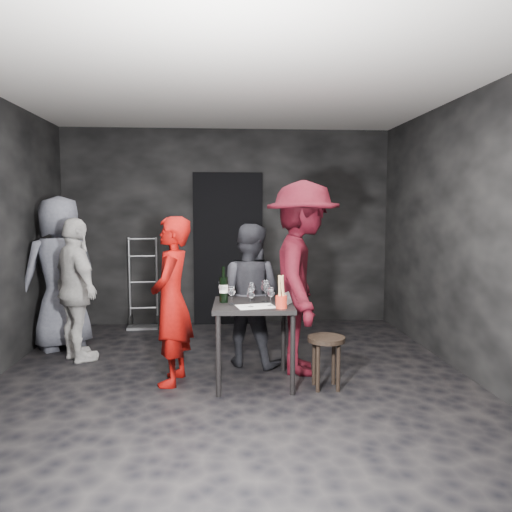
{
  "coord_description": "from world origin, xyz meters",
  "views": [
    {
      "loc": [
        -0.11,
        -4.47,
        1.61
      ],
      "look_at": [
        0.23,
        0.25,
        1.16
      ],
      "focal_mm": 35.0,
      "sensor_mm": 36.0,
      "label": 1
    }
  ],
  "objects": [
    {
      "name": "reserved_card",
      "position": [
        0.47,
        -0.05,
        0.8
      ],
      "size": [
        0.13,
        0.16,
        0.11
      ],
      "primitive_type": null,
      "rotation": [
        0.0,
        0.0,
        -0.43
      ],
      "color": "white",
      "rests_on": "tasting_table"
    },
    {
      "name": "wine_glass_e",
      "position": [
        0.33,
        -0.13,
        0.84
      ],
      "size": [
        0.08,
        0.08,
        0.18
      ],
      "primitive_type": null,
      "rotation": [
        0.0,
        0.0,
        0.18
      ],
      "color": "white",
      "rests_on": "tasting_table"
    },
    {
      "name": "stool",
      "position": [
        0.83,
        -0.17,
        0.37
      ],
      "size": [
        0.33,
        0.33,
        0.47
      ],
      "rotation": [
        0.0,
        0.0,
        0.31
      ],
      "color": "black",
      "rests_on": "floor"
    },
    {
      "name": "tasting_table",
      "position": [
        0.19,
        0.01,
        0.65
      ],
      "size": [
        0.72,
        0.72,
        0.75
      ],
      "rotation": [
        0.0,
        0.0,
        -0.04
      ],
      "color": "black",
      "rests_on": "floor"
    },
    {
      "name": "wallbox_lower",
      "position": [
        1.05,
        2.45,
        1.4
      ],
      "size": [
        0.1,
        0.06,
        0.14
      ],
      "primitive_type": "cube",
      "color": "#B7B7B2",
      "rests_on": "wall_back"
    },
    {
      "name": "ceiling",
      "position": [
        0.0,
        0.0,
        2.7
      ],
      "size": [
        4.5,
        5.0,
        0.02
      ],
      "primitive_type": "cube",
      "color": "silver",
      "rests_on": "ground"
    },
    {
      "name": "woman_black",
      "position": [
        0.18,
        0.59,
        0.71
      ],
      "size": [
        0.78,
        0.63,
        1.42
      ],
      "primitive_type": "imported",
      "rotation": [
        0.0,
        0.0,
        2.71
      ],
      "color": "#25262B",
      "rests_on": "floor"
    },
    {
      "name": "wall_back",
      "position": [
        0.0,
        2.5,
        1.35
      ],
      "size": [
        4.5,
        0.04,
        2.7
      ],
      "primitive_type": "cube",
      "color": "black",
      "rests_on": "ground"
    },
    {
      "name": "breadstick_cup",
      "position": [
        0.41,
        -0.24,
        0.89
      ],
      "size": [
        0.1,
        0.1,
        0.31
      ],
      "rotation": [
        0.0,
        0.0,
        0.42
      ],
      "color": "red",
      "rests_on": "tasting_table"
    },
    {
      "name": "bystander_cream",
      "position": [
        -1.62,
        0.84,
        0.77
      ],
      "size": [
        0.88,
        0.98,
        1.53
      ],
      "primitive_type": "imported",
      "rotation": [
        0.0,
        0.0,
        2.21
      ],
      "color": "beige",
      "rests_on": "floor"
    },
    {
      "name": "wine_glass_a",
      "position": [
        -0.01,
        -0.04,
        0.84
      ],
      "size": [
        0.08,
        0.08,
        0.18
      ],
      "primitive_type": null,
      "rotation": [
        0.0,
        0.0,
        -0.19
      ],
      "color": "white",
      "rests_on": "tasting_table"
    },
    {
      "name": "wine_glass_d",
      "position": [
        0.15,
        -0.18,
        0.84
      ],
      "size": [
        0.08,
        0.08,
        0.18
      ],
      "primitive_type": null,
      "rotation": [
        0.0,
        0.0,
        0.14
      ],
      "color": "white",
      "rests_on": "tasting_table"
    },
    {
      "name": "server_red",
      "position": [
        -0.56,
        0.08,
        0.79
      ],
      "size": [
        0.46,
        0.63,
        1.58
      ],
      "primitive_type": "imported",
      "rotation": [
        0.0,
        0.0,
        -1.72
      ],
      "color": "#850805",
      "rests_on": "floor"
    },
    {
      "name": "tasting_mat",
      "position": [
        0.2,
        -0.16,
        0.75
      ],
      "size": [
        0.36,
        0.28,
        0.0
      ],
      "primitive_type": "cube",
      "rotation": [
        0.0,
        0.0,
        0.19
      ],
      "color": "white",
      "rests_on": "tasting_table"
    },
    {
      "name": "wall_right",
      "position": [
        2.25,
        0.0,
        1.35
      ],
      "size": [
        0.04,
        5.0,
        2.7
      ],
      "primitive_type": "cube",
      "color": "black",
      "rests_on": "ground"
    },
    {
      "name": "bystander_grey",
      "position": [
        -1.93,
        1.33,
        1.02
      ],
      "size": [
        1.12,
        1.05,
        2.05
      ],
      "primitive_type": "imported",
      "rotation": [
        0.0,
        0.0,
        3.82
      ],
      "color": "#575966",
      "rests_on": "floor"
    },
    {
      "name": "floor",
      "position": [
        0.0,
        0.0,
        0.0
      ],
      "size": [
        4.5,
        5.0,
        0.02
      ],
      "primitive_type": "cube",
      "color": "black",
      "rests_on": "ground"
    },
    {
      "name": "hand_truck",
      "position": [
        -1.16,
        2.31,
        0.22
      ],
      "size": [
        0.41,
        0.34,
        1.22
      ],
      "rotation": [
        0.0,
        0.0,
        0.06
      ],
      "color": "#B2B2B7",
      "rests_on": "floor"
    },
    {
      "name": "doorway",
      "position": [
        0.0,
        2.44,
        1.05
      ],
      "size": [
        0.95,
        0.1,
        2.1
      ],
      "primitive_type": "cube",
      "color": "black",
      "rests_on": "ground"
    },
    {
      "name": "wine_glass_b",
      "position": [
        -0.09,
        0.06,
        0.86
      ],
      "size": [
        0.09,
        0.09,
        0.22
      ],
      "primitive_type": null,
      "rotation": [
        0.0,
        0.0,
        -0.06
      ],
      "color": "white",
      "rests_on": "tasting_table"
    },
    {
      "name": "wallbox_upper",
      "position": [
        0.85,
        2.45,
        1.45
      ],
      "size": [
        0.12,
        0.06,
        0.12
      ],
      "primitive_type": "cube",
      "color": "#B7B7B2",
      "rests_on": "wall_back"
    },
    {
      "name": "wine_glass_c",
      "position": [
        0.18,
        0.14,
        0.84
      ],
      "size": [
        0.09,
        0.09,
        0.18
      ],
      "primitive_type": null,
      "rotation": [
        0.0,
        0.0,
        0.31
      ],
      "color": "white",
      "rests_on": "tasting_table"
    },
    {
      "name": "wall_front",
      "position": [
        0.0,
        -2.5,
        1.35
      ],
      "size": [
        4.5,
        0.04,
        2.7
      ],
      "primitive_type": "cube",
      "color": "black",
      "rests_on": "ground"
    },
    {
      "name": "wine_bottle",
      "position": [
        -0.08,
        0.07,
        0.88
      ],
      "size": [
        0.08,
        0.08,
        0.33
      ],
      "rotation": [
        0.0,
        0.0,
        -0.07
      ],
      "color": "black",
      "rests_on": "tasting_table"
    },
    {
      "name": "man_maroon",
      "position": [
        0.69,
        0.31,
        1.17
      ],
      "size": [
        0.91,
        1.6,
        2.35
      ],
      "primitive_type": "imported",
      "rotation": [
        0.0,
        0.0,
        1.43
      ],
      "color": "#3B0810",
      "rests_on": "floor"
    },
    {
      "name": "wine_glass_f",
      "position": [
        0.3,
        0.06,
        0.86
      ],
      "size": [
        0.11,
        0.11,
        0.22
      ],
      "primitive_type": null,
      "rotation": [
        0.0,
        0.0,
        0.39
      ],
      "color": "white",
      "rests_on": "tasting_table"
    }
  ]
}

